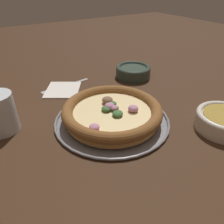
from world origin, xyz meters
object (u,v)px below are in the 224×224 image
object	(u,v)px
pizza_tray	(112,120)
fork	(63,86)
bowl_near	(224,120)
bowl_far	(133,71)
pizza	(112,112)
napkin	(63,89)

from	to	relation	value
pizza_tray	fork	xyz separation A→B (m)	(0.27, 0.03, -0.00)
bowl_near	bowl_far	distance (m)	0.39
pizza	pizza_tray	bearing A→B (deg)	94.51
bowl_near	napkin	xyz separation A→B (m)	(0.43, 0.27, -0.02)
pizza_tray	fork	world-z (taller)	pizza_tray
napkin	bowl_near	bearing A→B (deg)	-147.86
bowl_near	fork	xyz separation A→B (m)	(0.45, 0.26, -0.02)
pizza_tray	pizza	size ratio (longest dim) A/B	1.16
bowl_far	pizza_tray	bearing A→B (deg)	132.98
pizza	napkin	size ratio (longest dim) A/B	1.62
pizza	bowl_far	bearing A→B (deg)	-47.01
pizza	bowl_near	size ratio (longest dim) A/B	1.87
bowl_near	fork	bearing A→B (deg)	29.56
pizza_tray	bowl_far	bearing A→B (deg)	-47.02
pizza_tray	fork	distance (m)	0.28
bowl_far	fork	world-z (taller)	bowl_far
pizza_tray	fork	bearing A→B (deg)	6.62
pizza_tray	bowl_near	world-z (taller)	bowl_near
fork	bowl_far	bearing A→B (deg)	158.67
pizza	napkin	distance (m)	0.25
pizza_tray	pizza	bearing A→B (deg)	-85.49
napkin	fork	world-z (taller)	napkin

